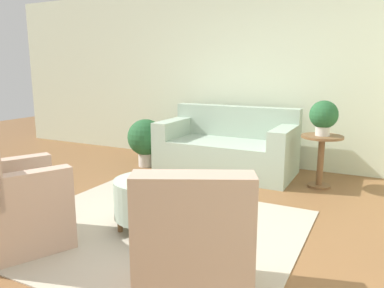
{
  "coord_description": "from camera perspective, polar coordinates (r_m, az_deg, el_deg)",
  "views": [
    {
      "loc": [
        1.84,
        -2.79,
        1.51
      ],
      "look_at": [
        0.15,
        0.55,
        0.75
      ],
      "focal_mm": 35.0,
      "sensor_mm": 36.0,
      "label": 1
    }
  ],
  "objects": [
    {
      "name": "wall_back",
      "position": [
        6.02,
        9.22,
        10.3
      ],
      "size": [
        9.76,
        0.12,
        2.8
      ],
      "color": "beige",
      "rests_on": "ground_plane"
    },
    {
      "name": "armchair_left",
      "position": [
        3.53,
        -25.62,
        -8.48
      ],
      "size": [
        0.94,
        0.95,
        0.92
      ],
      "color": "tan",
      "rests_on": "rug"
    },
    {
      "name": "rug",
      "position": [
        3.66,
        -6.15,
        -12.84
      ],
      "size": [
        2.7,
        2.37,
        0.01
      ],
      "color": "#B2A893",
      "rests_on": "ground_plane"
    },
    {
      "name": "potted_plant_on_side_table",
      "position": [
        4.96,
        19.43,
        4.07
      ],
      "size": [
        0.35,
        0.35,
        0.44
      ],
      "color": "beige",
      "rests_on": "side_table"
    },
    {
      "name": "ottoman_table",
      "position": [
        3.59,
        -6.49,
        -8.16
      ],
      "size": [
        0.67,
        0.67,
        0.48
      ],
      "color": "#9EB29E",
      "rests_on": "rug"
    },
    {
      "name": "armchair_right",
      "position": [
        2.49,
        0.25,
        -15.75
      ],
      "size": [
        0.94,
        0.95,
        0.92
      ],
      "color": "tan",
      "rests_on": "rug"
    },
    {
      "name": "ground_plane",
      "position": [
        3.67,
        -6.15,
        -12.91
      ],
      "size": [
        16.0,
        16.0,
        0.0
      ],
      "primitive_type": "plane",
      "color": "brown"
    },
    {
      "name": "couch",
      "position": [
        5.53,
        5.4,
        -0.75
      ],
      "size": [
        1.94,
        1.0,
        0.94
      ],
      "color": "#9EB29E",
      "rests_on": "ground_plane"
    },
    {
      "name": "side_table",
      "position": [
        5.04,
        19.08,
        -1.21
      ],
      "size": [
        0.52,
        0.52,
        0.68
      ],
      "color": "brown",
      "rests_on": "ground_plane"
    },
    {
      "name": "potted_plant_floor",
      "position": [
        5.84,
        -7.07,
        0.81
      ],
      "size": [
        0.56,
        0.56,
        0.74
      ],
      "color": "beige",
      "rests_on": "ground_plane"
    }
  ]
}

